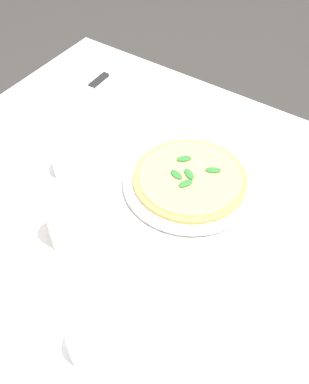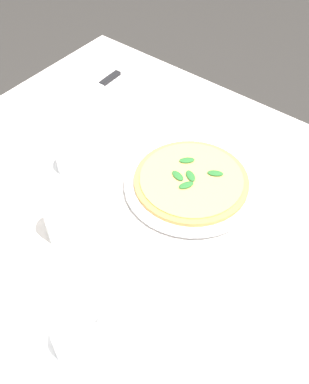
% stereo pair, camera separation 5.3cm
% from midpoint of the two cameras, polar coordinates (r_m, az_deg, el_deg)
% --- Properties ---
extents(ground_plane, '(8.00, 8.00, 0.00)m').
position_cam_midpoint_polar(ground_plane, '(1.70, -3.83, -18.75)').
color(ground_plane, '#33302D').
extents(dining_table, '(1.06, 1.06, 0.74)m').
position_cam_midpoint_polar(dining_table, '(1.17, -5.30, -6.62)').
color(dining_table, white).
rests_on(dining_table, ground_plane).
extents(pizza_plate, '(0.31, 0.31, 0.02)m').
position_cam_midpoint_polar(pizza_plate, '(1.10, 2.82, 1.10)').
color(pizza_plate, white).
rests_on(pizza_plate, dining_table).
extents(pizza, '(0.26, 0.26, 0.02)m').
position_cam_midpoint_polar(pizza, '(1.09, 2.84, 1.61)').
color(pizza, tan).
rests_on(pizza, pizza_plate).
extents(coffee_cup_near_right, '(0.13, 0.13, 0.07)m').
position_cam_midpoint_polar(coffee_cup_near_right, '(0.87, -9.36, -17.55)').
color(coffee_cup_near_right, white).
rests_on(coffee_cup_near_right, dining_table).
extents(coffee_cup_right_edge, '(0.13, 0.13, 0.06)m').
position_cam_midpoint_polar(coffee_cup_right_edge, '(1.14, -11.34, 3.12)').
color(coffee_cup_right_edge, white).
rests_on(coffee_cup_right_edge, dining_table).
extents(water_glass_left_edge, '(0.06, 0.06, 0.12)m').
position_cam_midpoint_polar(water_glass_left_edge, '(0.99, -12.18, -3.95)').
color(water_glass_left_edge, white).
rests_on(water_glass_left_edge, dining_table).
extents(napkin_folded, '(0.22, 0.13, 0.02)m').
position_cam_midpoint_polar(napkin_folded, '(1.38, -8.91, 11.46)').
color(napkin_folded, silver).
rests_on(napkin_folded, dining_table).
extents(dinner_knife, '(0.20, 0.03, 0.01)m').
position_cam_midpoint_polar(dinner_knife, '(1.37, -9.05, 11.87)').
color(dinner_knife, silver).
rests_on(dinner_knife, napkin_folded).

